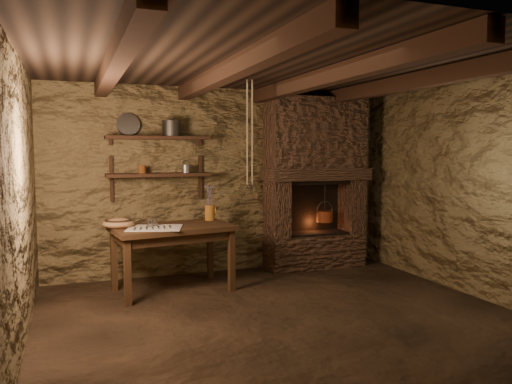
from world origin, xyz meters
name	(u,v)px	position (x,y,z in m)	size (l,w,h in m)	color
floor	(282,317)	(0.00, 0.00, 0.00)	(4.50, 4.50, 0.00)	black
back_wall	(222,181)	(0.00, 2.00, 1.20)	(4.50, 0.04, 2.40)	brown
front_wall	(424,222)	(0.00, -2.00, 1.20)	(4.50, 0.04, 2.40)	brown
left_wall	(19,202)	(-2.25, 0.00, 1.20)	(0.04, 4.00, 2.40)	brown
right_wall	(471,187)	(2.25, 0.00, 1.20)	(0.04, 4.00, 2.40)	brown
ceiling	(283,63)	(0.00, 0.00, 2.40)	(4.50, 4.00, 0.04)	black
beam_far_left	(115,63)	(-1.50, 0.00, 2.31)	(0.14, 3.95, 0.16)	black
beam_mid_left	(231,70)	(-0.50, 0.00, 2.31)	(0.14, 3.95, 0.16)	black
beam_mid_right	(331,76)	(0.50, 0.00, 2.31)	(0.14, 3.95, 0.16)	black
beam_far_right	(417,81)	(1.50, 0.00, 2.31)	(0.14, 3.95, 0.16)	black
shelf_lower	(159,175)	(-0.85, 1.84, 1.30)	(1.25, 0.30, 0.04)	black
shelf_upper	(158,138)	(-0.85, 1.84, 1.75)	(1.25, 0.30, 0.04)	black
hearth	(315,178)	(1.25, 1.77, 1.23)	(1.43, 0.51, 2.30)	#39251C
work_table	(173,256)	(-0.80, 1.27, 0.40)	(1.40, 0.92, 0.75)	#321F11
linen_cloth	(155,228)	(-1.02, 1.15, 0.75)	(0.57, 0.46, 0.01)	silver
pewter_cutlery_row	(155,227)	(-1.02, 1.13, 0.76)	(0.48, 0.19, 0.01)	gray
drinking_glasses	(155,223)	(-1.00, 1.26, 0.80)	(0.19, 0.06, 0.07)	silver
stoneware_jug	(210,205)	(-0.29, 1.55, 0.93)	(0.15, 0.15, 0.43)	#A86620
wooden_bowl	(118,224)	(-1.38, 1.36, 0.79)	(0.34, 0.34, 0.12)	#936540
iron_stockpot	(172,129)	(-0.68, 1.84, 1.86)	(0.23, 0.23, 0.17)	#2C2A27
tin_pan	(128,124)	(-1.19, 1.94, 1.91)	(0.28, 0.28, 0.04)	gray
small_kettle	(186,169)	(-0.51, 1.84, 1.37)	(0.14, 0.11, 0.15)	gray
rusty_tin	(142,170)	(-1.05, 1.84, 1.37)	(0.09, 0.09, 0.09)	#592C11
red_pot	(325,216)	(1.38, 1.72, 0.71)	(0.24, 0.24, 0.54)	maroon
hanging_ropes	(250,132)	(0.05, 1.05, 1.80)	(0.08, 0.08, 1.20)	#C5AF8B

